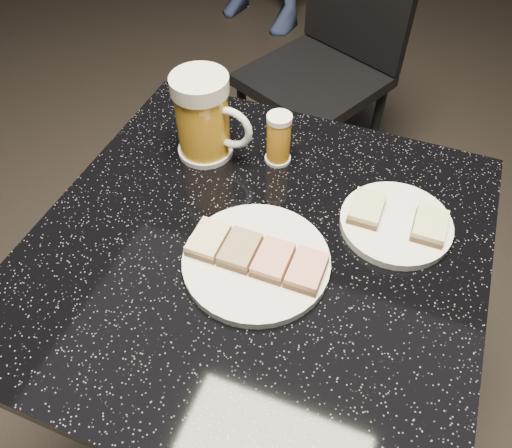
# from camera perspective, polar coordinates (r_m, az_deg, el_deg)

# --- Properties ---
(floor) EXTENTS (6.00, 6.00, 0.00)m
(floor) POSITION_cam_1_polar(r_m,az_deg,el_deg) (1.45, 0.00, -21.18)
(floor) COLOR black
(floor) RESTS_ON ground
(plate_large) EXTENTS (0.22, 0.22, 0.01)m
(plate_large) POSITION_cam_1_polar(r_m,az_deg,el_deg) (0.76, 0.04, -4.27)
(plate_large) COLOR white
(plate_large) RESTS_ON table
(plate_small) EXTENTS (0.18, 0.18, 0.01)m
(plate_small) POSITION_cam_1_polar(r_m,az_deg,el_deg) (0.83, 15.67, 0.05)
(plate_small) COLOR white
(plate_small) RESTS_ON table
(table) EXTENTS (0.70, 0.70, 0.75)m
(table) POSITION_cam_1_polar(r_m,az_deg,el_deg) (0.99, 0.00, -11.18)
(table) COLOR black
(table) RESTS_ON floor
(beer_mug) EXTENTS (0.15, 0.10, 0.16)m
(beer_mug) POSITION_cam_1_polar(r_m,az_deg,el_deg) (0.89, -5.95, 12.05)
(beer_mug) COLOR silver
(beer_mug) RESTS_ON table
(beer_tumbler) EXTENTS (0.05, 0.05, 0.10)m
(beer_tumbler) POSITION_cam_1_polar(r_m,az_deg,el_deg) (0.89, 2.60, 9.70)
(beer_tumbler) COLOR silver
(beer_tumbler) RESTS_ON table
(chair) EXTENTS (0.52, 0.52, 0.86)m
(chair) POSITION_cam_1_polar(r_m,az_deg,el_deg) (1.71, 8.26, 18.16)
(chair) COLOR black
(chair) RESTS_ON floor
(canapes_on_plate_large) EXTENTS (0.21, 0.07, 0.02)m
(canapes_on_plate_large) POSITION_cam_1_polar(r_m,az_deg,el_deg) (0.74, 0.04, -3.52)
(canapes_on_plate_large) COLOR #4C3521
(canapes_on_plate_large) RESTS_ON plate_large
(canapes_on_plate_small) EXTENTS (0.15, 0.07, 0.02)m
(canapes_on_plate_small) POSITION_cam_1_polar(r_m,az_deg,el_deg) (0.82, 15.90, 0.79)
(canapes_on_plate_small) COLOR #4C3521
(canapes_on_plate_small) RESTS_ON plate_small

